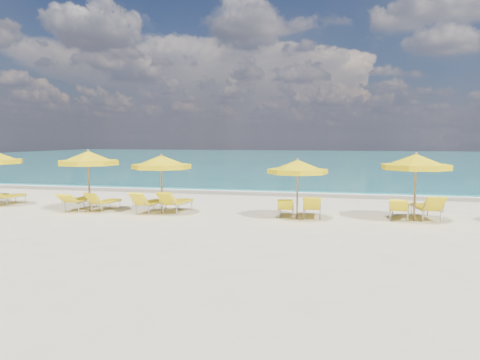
# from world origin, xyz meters

# --- Properties ---
(ground_plane) EXTENTS (120.00, 120.00, 0.00)m
(ground_plane) POSITION_xyz_m (0.00, 0.00, 0.00)
(ground_plane) COLOR beige
(ocean) EXTENTS (120.00, 80.00, 0.30)m
(ocean) POSITION_xyz_m (0.00, 48.00, 0.00)
(ocean) COLOR #147174
(ocean) RESTS_ON ground
(wet_sand_band) EXTENTS (120.00, 2.60, 0.01)m
(wet_sand_band) POSITION_xyz_m (0.00, 7.40, 0.00)
(wet_sand_band) COLOR tan
(wet_sand_band) RESTS_ON ground
(foam_line) EXTENTS (120.00, 1.20, 0.03)m
(foam_line) POSITION_xyz_m (0.00, 8.20, 0.00)
(foam_line) COLOR white
(foam_line) RESTS_ON ground
(whitecap_near) EXTENTS (14.00, 0.36, 0.05)m
(whitecap_near) POSITION_xyz_m (-6.00, 17.00, 0.00)
(whitecap_near) COLOR white
(whitecap_near) RESTS_ON ground
(whitecap_far) EXTENTS (18.00, 0.30, 0.05)m
(whitecap_far) POSITION_xyz_m (8.00, 24.00, 0.00)
(whitecap_far) COLOR white
(whitecap_far) RESTS_ON ground
(umbrella_2) EXTENTS (2.84, 2.84, 2.42)m
(umbrella_2) POSITION_xyz_m (-5.68, -0.14, 2.06)
(umbrella_2) COLOR #9A774D
(umbrella_2) RESTS_ON ground
(umbrella_3) EXTENTS (2.89, 2.89, 2.27)m
(umbrella_3) POSITION_xyz_m (-2.67, -0.05, 1.94)
(umbrella_3) COLOR #9A774D
(umbrella_3) RESTS_ON ground
(umbrella_4) EXTENTS (2.50, 2.50, 2.15)m
(umbrella_4) POSITION_xyz_m (2.45, -0.10, 1.83)
(umbrella_4) COLOR #9A774D
(umbrella_4) RESTS_ON ground
(umbrella_5) EXTENTS (2.93, 2.93, 2.38)m
(umbrella_5) POSITION_xyz_m (6.43, 0.48, 2.03)
(umbrella_5) COLOR #9A774D
(umbrella_5) RESTS_ON ground
(lounger_1_right) EXTENTS (0.61, 1.78, 0.68)m
(lounger_1_right) POSITION_xyz_m (-10.01, 0.72, 0.21)
(lounger_1_right) COLOR #A5A8AD
(lounger_1_right) RESTS_ON ground
(lounger_2_left) EXTENTS (0.69, 2.01, 0.80)m
(lounger_2_left) POSITION_xyz_m (-6.23, 0.09, 0.24)
(lounger_2_left) COLOR #A5A8AD
(lounger_2_left) RESTS_ON ground
(lounger_2_right) EXTENTS (0.82, 1.70, 0.81)m
(lounger_2_right) POSITION_xyz_m (-5.17, 0.16, 0.21)
(lounger_2_right) COLOR #A5A8AD
(lounger_2_right) RESTS_ON ground
(lounger_3_left) EXTENTS (0.87, 1.86, 0.89)m
(lounger_3_left) POSITION_xyz_m (-3.21, 0.11, 0.23)
(lounger_3_left) COLOR #A5A8AD
(lounger_3_left) RESTS_ON ground
(lounger_3_right) EXTENTS (0.86, 1.93, 0.92)m
(lounger_3_right) POSITION_xyz_m (-2.23, 0.38, 0.24)
(lounger_3_right) COLOR #A5A8AD
(lounger_3_right) RESTS_ON ground
(lounger_4_left) EXTENTS (0.70, 1.68, 0.76)m
(lounger_4_left) POSITION_xyz_m (1.99, 0.44, 0.20)
(lounger_4_left) COLOR #A5A8AD
(lounger_4_left) RESTS_ON ground
(lounger_4_right) EXTENTS (0.73, 1.88, 0.87)m
(lounger_4_right) POSITION_xyz_m (2.94, 0.48, 0.23)
(lounger_4_right) COLOR #A5A8AD
(lounger_4_right) RESTS_ON ground
(lounger_5_left) EXTENTS (0.89, 1.95, 0.84)m
(lounger_5_left) POSITION_xyz_m (5.99, 0.86, 0.23)
(lounger_5_left) COLOR #A5A8AD
(lounger_5_left) RESTS_ON ground
(lounger_5_right) EXTENTS (0.97, 2.00, 0.95)m
(lounger_5_right) POSITION_xyz_m (6.89, 1.04, 0.25)
(lounger_5_right) COLOR #A5A8AD
(lounger_5_right) RESTS_ON ground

